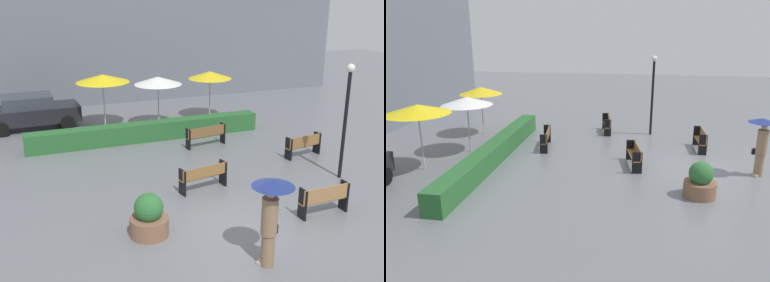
# 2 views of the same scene
# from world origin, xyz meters

# --- Properties ---
(ground_plane) EXTENTS (60.00, 60.00, 0.00)m
(ground_plane) POSITION_xyz_m (0.00, 0.00, 0.00)
(ground_plane) COLOR slate
(bench_far_right) EXTENTS (1.60, 0.58, 0.86)m
(bench_far_right) POSITION_xyz_m (4.90, 4.23, 0.50)
(bench_far_right) COLOR olive
(bench_far_right) RESTS_ON ground
(bench_near_right) EXTENTS (1.59, 0.39, 0.91)m
(bench_near_right) POSITION_xyz_m (2.65, -0.11, 0.53)
(bench_near_right) COLOR #9E7242
(bench_near_right) RESTS_ON ground
(bench_back_row) EXTENTS (1.80, 0.57, 0.86)m
(bench_back_row) POSITION_xyz_m (1.87, 6.73, 0.52)
(bench_back_row) COLOR brown
(bench_back_row) RESTS_ON ground
(bench_mid_center) EXTENTS (1.70, 0.65, 0.85)m
(bench_mid_center) POSITION_xyz_m (0.10, 2.75, 0.50)
(bench_mid_center) COLOR olive
(bench_mid_center) RESTS_ON ground
(pedestrian_with_umbrella) EXTENTS (1.00, 1.00, 2.16)m
(pedestrian_with_umbrella) POSITION_xyz_m (-0.14, -1.74, 1.40)
(pedestrian_with_umbrella) COLOR #8C6B4C
(pedestrian_with_umbrella) RESTS_ON ground
(planter_pot) EXTENTS (1.04, 1.04, 1.18)m
(planter_pot) POSITION_xyz_m (-2.35, 0.62, 0.50)
(planter_pot) COLOR brown
(planter_pot) RESTS_ON ground
(lamp_post) EXTENTS (0.28, 0.28, 3.93)m
(lamp_post) POSITION_xyz_m (4.89, 2.03, 2.41)
(lamp_post) COLOR black
(lamp_post) RESTS_ON ground
(patio_umbrella_yellow) EXTENTS (2.40, 2.40, 2.54)m
(patio_umbrella_yellow) POSITION_xyz_m (-1.51, 10.74, 2.36)
(patio_umbrella_yellow) COLOR silver
(patio_umbrella_yellow) RESTS_ON ground
(patio_umbrella_white) EXTENTS (2.16, 2.16, 2.43)m
(patio_umbrella_white) POSITION_xyz_m (0.82, 9.90, 2.25)
(patio_umbrella_white) COLOR silver
(patio_umbrella_white) RESTS_ON ground
(patio_umbrella_yellow_far) EXTENTS (2.10, 2.10, 2.41)m
(patio_umbrella_yellow_far) POSITION_xyz_m (3.62, 10.45, 2.23)
(patio_umbrella_yellow_far) COLOR silver
(patio_umbrella_yellow_far) RESTS_ON ground
(hedge_strip) EXTENTS (10.07, 0.70, 0.79)m
(hedge_strip) POSITION_xyz_m (-0.15, 8.40, 0.39)
(hedge_strip) COLOR #28602D
(hedge_strip) RESTS_ON ground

